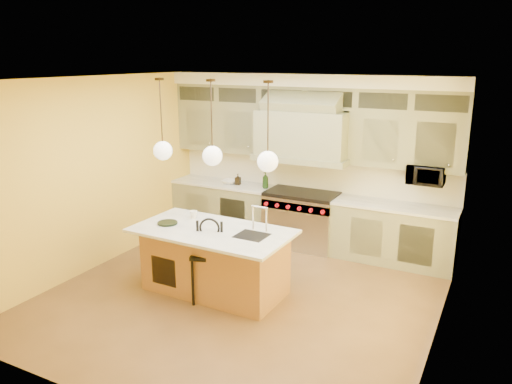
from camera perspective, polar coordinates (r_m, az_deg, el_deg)
The scene contains 18 objects.
floor at distance 6.97m, azimuth -1.70°, elevation -11.81°, with size 5.00×5.00×0.00m, color brown.
ceiling at distance 6.21m, azimuth -1.91°, elevation 12.76°, with size 5.00×5.00×0.00m, color white.
wall_back at distance 8.65m, azimuth 6.28°, elevation 3.68°, with size 5.00×5.00×0.00m, color gold.
wall_front at distance 4.54m, azimuth -17.44°, elevation -7.69°, with size 5.00×5.00×0.00m, color gold.
wall_left at distance 7.93m, azimuth -17.81°, elevation 1.98°, with size 5.00×5.00×0.00m, color gold.
wall_right at distance 5.71m, azimuth 20.75°, elevation -3.28°, with size 5.00×5.00×0.00m, color gold.
back_cabinetry at distance 8.41m, azimuth 5.62°, elevation 3.23°, with size 5.00×0.77×2.90m.
range at distance 8.58m, azimuth 5.23°, elevation -3.06°, with size 1.20×0.74×0.96m.
kitchen_island at distance 6.93m, azimuth -4.70°, elevation -7.68°, with size 2.16×1.20×1.35m.
counter_stool at distance 6.66m, azimuth -5.53°, elevation -7.26°, with size 0.49×0.49×1.11m.
microwave at distance 7.93m, azimuth 18.85°, elevation 1.90°, with size 0.54×0.37×0.30m, color black.
oil_bottle_a at distance 8.70m, azimuth 1.08°, elevation 1.36°, with size 0.11×0.11×0.29m, color #173414.
oil_bottle_b at distance 8.96m, azimuth -2.08°, elevation 1.46°, with size 0.09×0.09×0.20m, color black.
fruit_bowl at distance 9.06m, azimuth -3.03°, elevation 1.18°, with size 0.27×0.27×0.07m, color white.
cup at distance 7.24m, azimuth -7.16°, elevation -2.55°, with size 0.11×0.11×0.10m, color white.
pendant_left at distance 6.96m, azimuth -10.61°, elevation 4.90°, with size 0.26×0.26×1.11m.
pendant_center at distance 6.51m, azimuth -5.01°, elevation 4.40°, with size 0.26×0.26×1.11m.
pendant_right at distance 6.13m, azimuth 1.35°, elevation 3.77°, with size 0.26×0.26×1.11m.
Camera 1 is at (3.03, -5.42, 3.16)m, focal length 35.00 mm.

